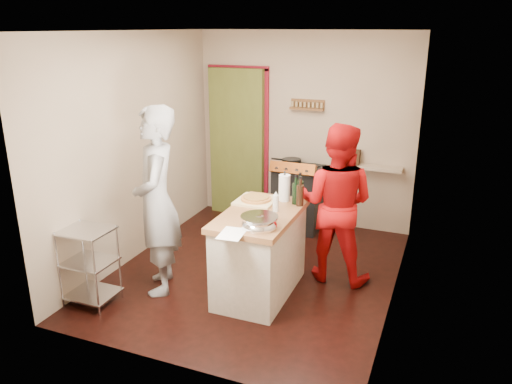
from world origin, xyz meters
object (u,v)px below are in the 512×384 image
Objects in this scene: island at (260,251)px; person_stripe at (157,202)px; person_red at (336,203)px; wire_shelving at (89,263)px; stove at (298,197)px.

island is 0.69× the size of person_stripe.
person_red is (1.62, 0.92, -0.11)m from person_stripe.
person_stripe is at bearing 31.72° from person_red.
wire_shelving is at bearing -72.30° from person_stripe.
stove is 2.94m from wire_shelving.
stove reaches higher than wire_shelving.
island is 0.78× the size of person_red.
person_stripe is at bearing -163.29° from island.
stove is 0.58× the size of person_red.
island reaches higher than wire_shelving.
person_red is (0.62, 0.62, 0.39)m from island.
person_stripe is at bearing -111.84° from stove.
person_stripe is (-0.84, -2.11, 0.52)m from stove.
island reaches higher than stove.
island is at bearing 47.11° from person_red.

